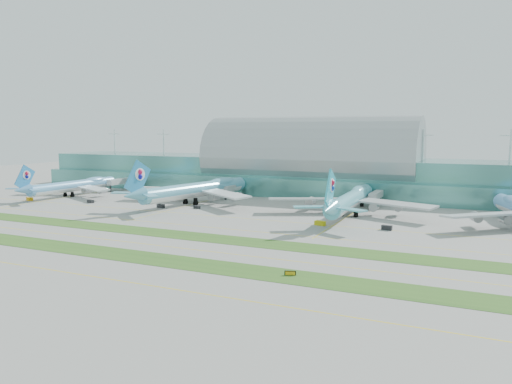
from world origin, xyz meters
The scene contains 18 objects.
ground centered at (0.00, 0.00, 0.00)m, with size 700.00×700.00×0.00m, color gray.
terminal centered at (0.01, 128.79, 14.23)m, with size 340.00×69.10×36.00m.
grass_strip_near centered at (0.00, -28.00, 0.04)m, with size 420.00×12.00×0.08m, color #2D591E.
grass_strip_far centered at (0.00, 2.00, 0.04)m, with size 420.00×12.00×0.08m, color #2D591E.
taxiline_a centered at (0.00, -48.00, 0.01)m, with size 420.00×0.35×0.01m, color yellow.
taxiline_b centered at (0.00, -14.00, 0.01)m, with size 420.00×0.35×0.01m, color yellow.
taxiline_c centered at (0.00, 18.00, 0.01)m, with size 420.00×0.35×0.01m, color yellow.
taxiline_d centered at (0.00, 40.00, 0.01)m, with size 420.00×0.35×0.01m, color yellow.
airliner_a centered at (-113.06, 64.30, 5.83)m, with size 60.41×68.65×18.89m.
airliner_b centered at (-37.77, 68.41, 7.13)m, with size 72.60×83.48×23.13m.
airliner_c centered at (38.66, 66.80, 6.82)m, with size 70.77×80.29×22.11m.
gse_a centered at (-119.98, 40.78, 0.83)m, with size 3.83×1.97×1.66m, color orange.
gse_b centered at (-86.16, 47.48, 0.75)m, with size 3.98×1.72×1.51m, color black.
gse_c centered at (-45.45, 48.83, 0.85)m, with size 3.88×1.68×1.70m, color black.
gse_d centered at (-29.12, 53.84, 0.66)m, with size 3.16×1.43×1.32m, color black.
gse_e centered at (34.04, 38.53, 0.85)m, with size 4.02×1.94×1.70m, color #C4B80B.
gse_f centered at (58.45, 39.97, 0.86)m, with size 3.67×1.70×1.71m, color black.
taxiway_sign_east centered at (46.91, -27.16, 0.60)m, with size 2.79×1.22×1.21m.
Camera 1 is at (88.91, -139.10, 35.65)m, focal length 35.00 mm.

